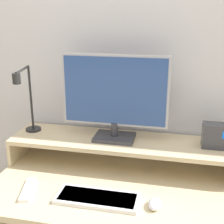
% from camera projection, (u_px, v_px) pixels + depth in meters
% --- Properties ---
extents(wall_back, '(6.00, 0.05, 2.50)m').
position_uv_depth(wall_back, '(128.00, 58.00, 1.64)').
color(wall_back, silver).
rests_on(wall_back, ground_plane).
extents(desk, '(1.15, 0.67, 0.71)m').
position_uv_depth(desk, '(114.00, 221.00, 1.54)').
color(desk, beige).
rests_on(desk, ground_plane).
extents(monitor_shelf, '(1.15, 0.29, 0.14)m').
position_uv_depth(monitor_shelf, '(121.00, 144.00, 1.61)').
color(monitor_shelf, beige).
rests_on(monitor_shelf, desk).
extents(monitor, '(0.53, 0.15, 0.44)m').
position_uv_depth(monitor, '(115.00, 96.00, 1.54)').
color(monitor, '#38383D').
rests_on(monitor, monitor_shelf).
extents(desk_lamp, '(0.09, 0.25, 0.36)m').
position_uv_depth(desk_lamp, '(27.00, 101.00, 1.61)').
color(desk_lamp, black).
rests_on(desk_lamp, monitor_shelf).
extents(router_dock, '(0.12, 0.08, 0.12)m').
position_uv_depth(router_dock, '(215.00, 136.00, 1.50)').
color(router_dock, '#3D3D42').
rests_on(router_dock, monitor_shelf).
extents(keyboard, '(0.36, 0.14, 0.02)m').
position_uv_depth(keyboard, '(97.00, 198.00, 1.34)').
color(keyboard, white).
rests_on(keyboard, desk).
extents(mouse, '(0.05, 0.09, 0.04)m').
position_uv_depth(mouse, '(155.00, 204.00, 1.29)').
color(mouse, white).
rests_on(mouse, desk).
extents(remote_control, '(0.09, 0.19, 0.02)m').
position_uv_depth(remote_control, '(28.00, 190.00, 1.41)').
color(remote_control, white).
rests_on(remote_control, desk).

